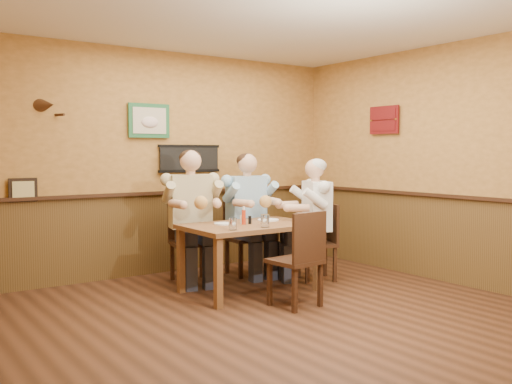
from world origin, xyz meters
TOP-DOWN VIEW (x-y plane):
  - room at (0.13, 0.17)m, footprint 5.02×5.03m
  - dining_table at (0.31, 1.01)m, footprint 1.40×0.90m
  - chair_back_left at (0.01, 1.81)m, footprint 0.55×0.55m
  - chair_back_right at (0.77, 1.76)m, footprint 0.47×0.47m
  - chair_right_end at (1.30, 1.04)m, footprint 0.55×0.55m
  - chair_near_side at (0.35, 0.27)m, footprint 0.48×0.48m
  - diner_tan_shirt at (0.01, 1.81)m, footprint 0.79×0.79m
  - diner_blue_polo at (0.77, 1.76)m, footprint 0.68×0.68m
  - diner_white_elder at (1.30, 1.04)m, footprint 0.79×0.79m
  - water_glass_left at (-0.11, 0.71)m, footprint 0.09×0.09m
  - water_glass_mid at (0.29, 0.69)m, footprint 0.11×0.11m
  - cola_tumbler at (0.77, 0.72)m, footprint 0.10×0.10m
  - hot_sauce_bottle at (0.23, 1.01)m, footprint 0.04×0.04m
  - salt_shaker at (0.23, 1.05)m, footprint 0.04×0.04m
  - pepper_shaker at (0.31, 1.01)m, footprint 0.05×0.05m
  - plate_far_left at (0.06, 1.14)m, footprint 0.23×0.23m
  - plate_far_right at (0.66, 1.14)m, footprint 0.28×0.28m

SIDE VIEW (x-z plane):
  - chair_right_end at x=1.30m, z-range 0.00..0.91m
  - chair_back_right at x=0.77m, z-range 0.00..0.95m
  - chair_near_side at x=0.35m, z-range 0.00..0.95m
  - chair_back_left at x=0.01m, z-range 0.00..0.98m
  - diner_white_elder at x=1.30m, z-range 0.00..1.30m
  - dining_table at x=0.31m, z-range 0.28..1.03m
  - diner_blue_polo at x=0.77m, z-range 0.00..1.36m
  - diner_tan_shirt at x=0.01m, z-range 0.00..1.40m
  - plate_far_left at x=0.06m, z-range 0.75..0.76m
  - plate_far_right at x=0.66m, z-range 0.75..0.77m
  - pepper_shaker at x=0.31m, z-range 0.75..0.84m
  - salt_shaker at x=0.23m, z-range 0.75..0.85m
  - cola_tumbler at x=0.77m, z-range 0.75..0.87m
  - water_glass_left at x=-0.11m, z-range 0.75..0.87m
  - water_glass_mid at x=0.29m, z-range 0.75..0.88m
  - hot_sauce_bottle at x=0.23m, z-range 0.75..0.93m
  - room at x=0.13m, z-range 0.28..3.09m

